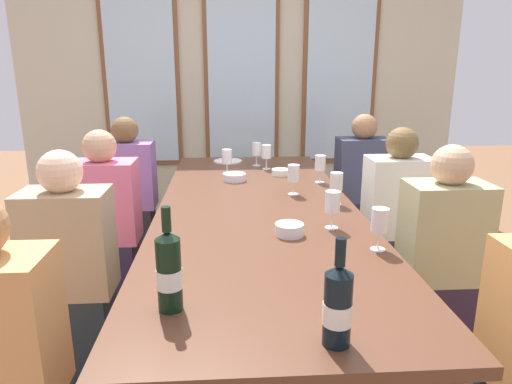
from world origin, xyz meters
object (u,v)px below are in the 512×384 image
at_px(wine_glass_4, 333,204).
at_px(seated_person_3, 361,190).
at_px(wine_glass_6, 266,152).
at_px(seated_person_0, 72,276).
at_px(wine_glass_7, 294,175).
at_px(wine_glass_3, 320,164).
at_px(wine_glass_5, 227,158).
at_px(wine_bottle_1, 338,305).
at_px(seated_person_1, 441,264).
at_px(white_plate_0, 228,161).
at_px(wine_bottle_0, 169,271).
at_px(tasting_bowl_2, 281,172).
at_px(seated_person_5, 395,222).
at_px(tasting_bowl_1, 289,229).
at_px(seated_person_2, 130,197).
at_px(wine_glass_1, 380,222).
at_px(seated_person_4, 107,228).
at_px(wine_glass_0, 336,182).
at_px(dining_table, 257,218).
at_px(tasting_bowl_0, 234,177).
at_px(wine_glass_2, 257,150).

distance_m(wine_glass_4, seated_person_3, 1.56).
distance_m(wine_glass_6, seated_person_0, 1.62).
bearing_deg(seated_person_3, wine_glass_7, -127.65).
height_order(wine_glass_3, wine_glass_7, same).
xyz_separation_m(wine_glass_4, seated_person_3, (0.56, 1.42, -0.33)).
bearing_deg(seated_person_3, wine_glass_5, -162.62).
distance_m(wine_bottle_1, seated_person_0, 1.39).
height_order(wine_glass_5, seated_person_1, seated_person_1).
xyz_separation_m(wine_glass_3, seated_person_0, (-1.30, -0.82, -0.34)).
distance_m(white_plate_0, wine_bottle_0, 2.23).
xyz_separation_m(tasting_bowl_2, seated_person_5, (0.67, -0.40, -0.23)).
xyz_separation_m(tasting_bowl_2, wine_glass_5, (-0.36, 0.04, 0.10)).
xyz_separation_m(tasting_bowl_1, seated_person_2, (-0.98, 1.42, -0.24)).
xyz_separation_m(white_plate_0, wine_glass_1, (0.59, -1.80, 0.11)).
height_order(wine_bottle_1, seated_person_3, seated_person_3).
bearing_deg(wine_bottle_0, tasting_bowl_2, 72.83).
relative_size(wine_glass_5, seated_person_0, 0.16).
bearing_deg(wine_bottle_0, white_plate_0, 85.23).
height_order(wine_bottle_1, seated_person_4, seated_person_4).
height_order(wine_glass_0, wine_glass_4, same).
bearing_deg(wine_glass_3, tasting_bowl_1, -109.03).
distance_m(white_plate_0, seated_person_3, 1.05).
relative_size(wine_glass_4, seated_person_0, 0.16).
bearing_deg(dining_table, white_plate_0, 97.09).
xyz_separation_m(wine_bottle_0, wine_glass_0, (0.75, 1.05, -0.00)).
relative_size(wine_bottle_0, wine_glass_3, 1.87).
bearing_deg(dining_table, wine_glass_7, 45.88).
relative_size(wine_glass_5, seated_person_5, 0.16).
bearing_deg(tasting_bowl_1, seated_person_5, 44.17).
bearing_deg(tasting_bowl_2, wine_glass_6, 111.64).
height_order(wine_glass_1, wine_glass_6, same).
xyz_separation_m(wine_glass_3, seated_person_4, (-1.30, -0.18, -0.34)).
height_order(white_plate_0, wine_glass_7, wine_glass_7).
bearing_deg(white_plate_0, seated_person_5, -40.56).
relative_size(wine_glass_5, seated_person_2, 0.16).
bearing_deg(wine_glass_1, wine_glass_4, 116.17).
relative_size(wine_glass_4, seated_person_2, 0.16).
xyz_separation_m(wine_glass_1, wine_glass_6, (-0.32, 1.52, 0.00)).
height_order(wine_glass_5, seated_person_5, seated_person_5).
bearing_deg(seated_person_1, wine_bottle_1, -128.51).
bearing_deg(wine_glass_0, wine_glass_5, 128.09).
relative_size(wine_glass_1, seated_person_4, 0.16).
bearing_deg(wine_glass_3, wine_bottle_1, -99.90).
xyz_separation_m(tasting_bowl_0, wine_glass_2, (0.17, 0.45, 0.09)).
bearing_deg(tasting_bowl_2, seated_person_3, 28.35).
bearing_deg(wine_glass_6, wine_glass_3, -53.85).
bearing_deg(wine_glass_6, tasting_bowl_0, -125.01).
xyz_separation_m(tasting_bowl_1, wine_glass_0, (0.31, 0.44, 0.10)).
bearing_deg(wine_glass_3, wine_glass_2, 124.63).
relative_size(tasting_bowl_2, seated_person_5, 0.11).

